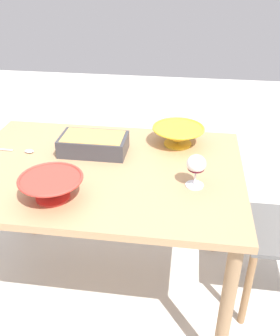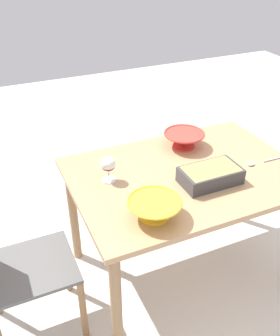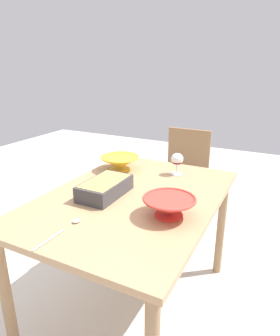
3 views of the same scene
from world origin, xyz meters
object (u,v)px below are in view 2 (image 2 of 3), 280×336
(chair, at_px, (10,267))
(dining_table, at_px, (185,186))
(mixing_bowl, at_px, (154,208))
(wine_glass, at_px, (108,165))
(serving_spoon, at_px, (260,162))
(small_bowl, at_px, (184,139))
(casserole_dish, at_px, (210,175))

(chair, bearing_deg, dining_table, 2.85)
(chair, relative_size, mixing_bowl, 3.55)
(wine_glass, bearing_deg, serving_spoon, -12.27)
(chair, relative_size, wine_glass, 6.43)
(chair, distance_m, serving_spoon, 1.46)
(mixing_bowl, xyz_separation_m, small_bowl, (0.46, 0.54, -0.00))
(chair, bearing_deg, small_bowl, 15.48)
(dining_table, xyz_separation_m, chair, (-1.00, -0.05, -0.17))
(casserole_dish, bearing_deg, small_bowl, 80.65)
(dining_table, distance_m, mixing_bowl, 0.45)
(wine_glass, distance_m, serving_spoon, 0.88)
(casserole_dish, bearing_deg, dining_table, 115.97)
(mixing_bowl, height_order, serving_spoon, mixing_bowl)
(chair, xyz_separation_m, wine_glass, (0.58, 0.15, 0.36))
(mixing_bowl, height_order, small_bowl, same)
(chair, xyz_separation_m, small_bowl, (1.13, 0.31, 0.32))
(small_bowl, distance_m, serving_spoon, 0.47)
(dining_table, height_order, small_bowl, small_bowl)
(mixing_bowl, bearing_deg, wine_glass, 103.44)
(dining_table, relative_size, casserole_dish, 4.00)
(dining_table, bearing_deg, mixing_bowl, -140.15)
(wine_glass, height_order, casserole_dish, wine_glass)
(wine_glass, bearing_deg, mixing_bowl, -76.56)
(small_bowl, bearing_deg, dining_table, -116.44)
(wine_glass, xyz_separation_m, serving_spoon, (0.86, -0.19, -0.09))
(casserole_dish, height_order, serving_spoon, casserole_dish)
(dining_table, relative_size, mixing_bowl, 4.92)
(serving_spoon, bearing_deg, chair, 178.48)
(casserole_dish, distance_m, small_bowl, 0.40)
(chair, xyz_separation_m, serving_spoon, (1.44, -0.04, 0.27))
(wine_glass, bearing_deg, casserole_dish, -25.68)
(wine_glass, distance_m, mixing_bowl, 0.39)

